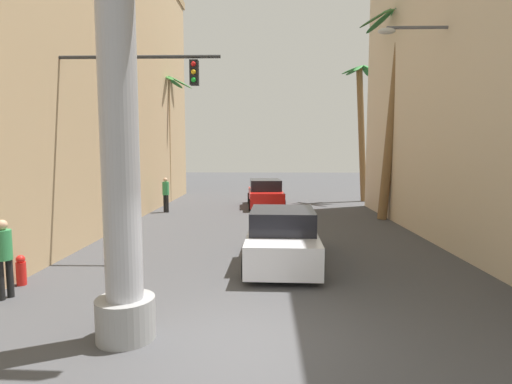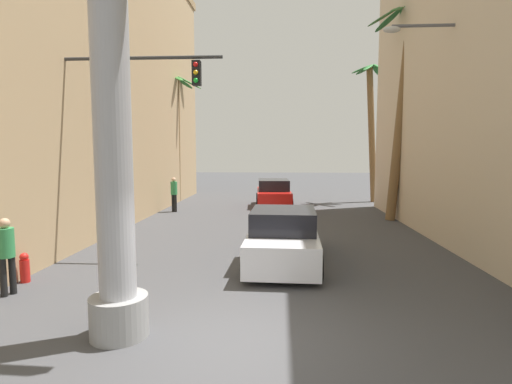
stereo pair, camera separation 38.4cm
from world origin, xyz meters
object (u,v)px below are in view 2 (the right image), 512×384
at_px(palm_tree_mid_right, 401,96).
at_px(fire_hydrant, 25,268).
at_px(pedestrian_curb_left, 6,251).
at_px(car_lead, 283,238).
at_px(palm_tree_far_left, 177,123).
at_px(pedestrian_far_left, 174,192).
at_px(street_lamp, 442,113).
at_px(traffic_light_mast, 106,116).
at_px(palm_tree_far_right, 372,122).
at_px(car_far, 273,194).

relative_size(palm_tree_mid_right, fire_hydrant, 13.31).
bearing_deg(palm_tree_mid_right, pedestrian_curb_left, -137.36).
bearing_deg(fire_hydrant, car_lead, 18.80).
bearing_deg(palm_tree_far_left, fire_hydrant, -88.69).
bearing_deg(fire_hydrant, pedestrian_far_left, 87.02).
height_order(street_lamp, pedestrian_far_left, street_lamp).
distance_m(street_lamp, pedestrian_curb_left, 12.60).
distance_m(traffic_light_mast, palm_tree_far_right, 17.41).
bearing_deg(street_lamp, palm_tree_far_left, 134.98).
bearing_deg(palm_tree_far_left, palm_tree_far_right, 2.40).
xyz_separation_m(car_far, fire_hydrant, (-5.73, -13.57, -0.38)).
xyz_separation_m(street_lamp, car_far, (-5.52, 9.38, -3.60)).
relative_size(palm_tree_far_left, pedestrian_far_left, 4.35).
bearing_deg(fire_hydrant, palm_tree_far_right, 54.28).
relative_size(traffic_light_mast, palm_tree_mid_right, 0.62).
bearing_deg(traffic_light_mast, pedestrian_far_left, 92.43).
distance_m(palm_tree_mid_right, fire_hydrant, 15.80).
bearing_deg(car_far, palm_tree_far_right, 24.53).
relative_size(traffic_light_mast, pedestrian_curb_left, 3.47).
distance_m(palm_tree_far_left, pedestrian_curb_left, 17.14).
bearing_deg(traffic_light_mast, street_lamp, 8.50).
height_order(car_far, fire_hydrant, car_far).
bearing_deg(palm_tree_far_left, car_far, -20.13).
distance_m(palm_tree_far_left, pedestrian_far_left, 5.97).
distance_m(car_lead, pedestrian_far_left, 10.83).
xyz_separation_m(car_lead, palm_tree_far_left, (-6.58, 13.69, 4.23)).
bearing_deg(traffic_light_mast, car_lead, -5.86).
xyz_separation_m(traffic_light_mast, palm_tree_far_right, (10.77, 13.65, 0.80)).
xyz_separation_m(palm_tree_far_left, pedestrian_far_left, (0.95, -4.45, -3.87)).
distance_m(car_lead, fire_hydrant, 6.58).
bearing_deg(pedestrian_curb_left, fire_hydrant, 102.89).
height_order(palm_tree_mid_right, palm_tree_far_right, palm_tree_mid_right).
bearing_deg(car_far, street_lamp, -59.54).
bearing_deg(palm_tree_mid_right, car_lead, -125.37).
bearing_deg(pedestrian_curb_left, pedestrian_far_left, 88.16).
distance_m(pedestrian_far_left, pedestrian_curb_left, 12.23).
distance_m(car_lead, palm_tree_far_right, 15.82).
relative_size(street_lamp, palm_tree_far_left, 0.92).
distance_m(traffic_light_mast, palm_tree_far_left, 13.24).
bearing_deg(palm_tree_far_right, street_lamp, -92.29).
bearing_deg(pedestrian_far_left, traffic_light_mast, -87.57).
height_order(palm_tree_far_left, palm_tree_far_right, palm_tree_far_right).
xyz_separation_m(traffic_light_mast, palm_tree_mid_right, (10.52, 6.86, 1.40)).
xyz_separation_m(car_far, pedestrian_curb_left, (-5.53, -14.44, 0.26)).
distance_m(traffic_light_mast, pedestrian_far_left, 9.25).
height_order(traffic_light_mast, car_lead, traffic_light_mast).
distance_m(palm_tree_mid_right, palm_tree_far_left, 13.42).
bearing_deg(street_lamp, palm_tree_mid_right, 87.52).
distance_m(street_lamp, palm_tree_far_right, 12.15).
height_order(car_lead, car_far, same).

